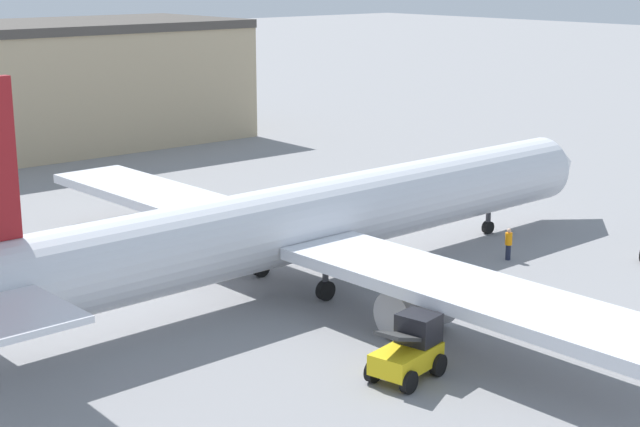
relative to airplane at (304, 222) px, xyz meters
name	(u,v)px	position (x,y,z in m)	size (l,w,h in m)	color
ground_plane	(320,280)	(1.00, 0.02, -3.00)	(400.00, 400.00, 0.00)	gray
airplane	(304,222)	(0.00, 0.00, 0.00)	(41.74, 37.98, 10.73)	silver
ground_crew_worker	(509,243)	(10.40, -3.66, -2.12)	(0.36, 0.36, 1.64)	#1E2338
belt_loader_truck	(410,349)	(-3.90, -10.68, -1.94)	(3.04, 2.28, 2.25)	yellow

